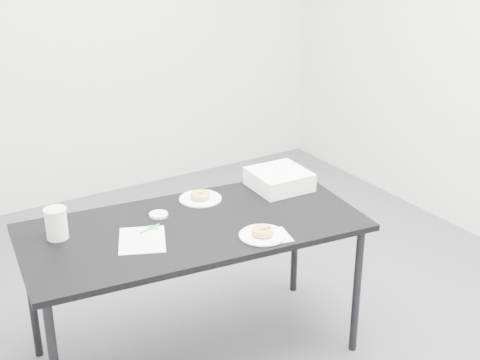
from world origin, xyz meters
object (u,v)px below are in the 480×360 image
table (193,235)px  donut_far (200,195)px  donut_near (263,231)px  plate_far (200,199)px  scorecard (142,240)px  bakery_box (279,179)px  coffee_cup (56,223)px  plate_near (263,235)px  pen (150,229)px

table → donut_far: (0.16, 0.23, 0.08)m
donut_near → plate_far: 0.50m
scorecard → bakery_box: bakery_box is taller
table → plate_far: plate_far is taller
scorecard → donut_near: donut_near is taller
donut_near → plate_far: (-0.04, 0.49, -0.02)m
table → coffee_cup: bearing=167.8°
plate_near → donut_far: size_ratio=2.12×
plate_near → plate_far: 0.50m
donut_far → donut_near: bearing=-85.1°
table → scorecard: scorecard is taller
scorecard → plate_near: 0.53m
plate_near → donut_near: bearing=0.0°
pen → donut_near: donut_near is taller
plate_near → plate_far: plate_near is taller
plate_far → donut_far: bearing=0.0°
donut_far → coffee_cup: coffee_cup is taller
coffee_cup → scorecard: bearing=-34.9°
scorecard → donut_near: (0.47, -0.25, 0.02)m
pen → coffee_cup: size_ratio=0.83×
plate_near → coffee_cup: (-0.77, 0.46, 0.07)m
plate_near → pen: bearing=141.0°
pen → coffee_cup: 0.41m
plate_far → donut_near: bearing=-85.1°
table → scorecard: 0.27m
donut_far → plate_far: bearing=0.0°
plate_near → bakery_box: (0.37, 0.41, 0.04)m
plate_near → donut_near: (0.00, 0.00, 0.02)m
scorecard → donut_far: bearing=53.7°
plate_far → donut_far: donut_far is taller
donut_far → bakery_box: 0.42m
pen → coffee_cup: bearing=140.1°
scorecard → plate_near: bearing=-4.4°
pen → bakery_box: bakery_box is taller
table → plate_near: (0.21, -0.26, 0.06)m
donut_near → pen: bearing=141.0°
table → donut_near: (0.21, -0.26, 0.08)m
donut_far → pen: bearing=-154.0°
scorecard → coffee_cup: size_ratio=1.78×
table → scorecard: (-0.26, -0.02, 0.05)m
pen → bakery_box: 0.78m
scorecard → bakery_box: (0.84, 0.16, 0.04)m
coffee_cup → donut_far: bearing=2.5°
table → pen: 0.21m
plate_far → bakery_box: bakery_box is taller
bakery_box → scorecard: bearing=-166.3°
pen → donut_near: bearing=-58.3°
donut_near → coffee_cup: size_ratio=0.69×
donut_near → plate_far: donut_near is taller
plate_far → donut_far: (0.00, 0.00, 0.02)m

